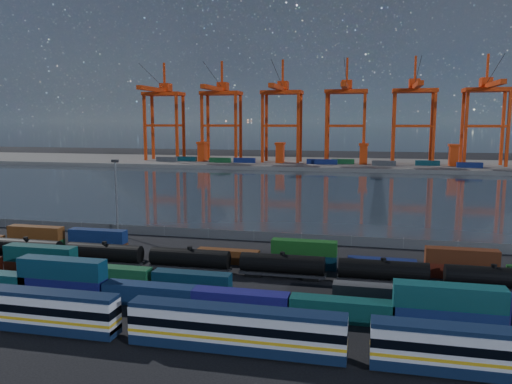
# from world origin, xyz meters

# --- Properties ---
(ground) EXTENTS (700.00, 700.00, 0.00)m
(ground) POSITION_xyz_m (0.00, 0.00, 0.00)
(ground) COLOR black
(ground) RESTS_ON ground
(harbor_water) EXTENTS (700.00, 700.00, 0.00)m
(harbor_water) POSITION_xyz_m (0.00, 105.00, 0.01)
(harbor_water) COLOR #273039
(harbor_water) RESTS_ON ground
(far_quay) EXTENTS (700.00, 70.00, 2.00)m
(far_quay) POSITION_xyz_m (0.00, 210.00, 1.00)
(far_quay) COLOR #514F4C
(far_quay) RESTS_ON ground
(distant_mountains) EXTENTS (2470.00, 1100.00, 520.00)m
(distant_mountains) POSITION_xyz_m (63.02, 1600.00, 220.29)
(distant_mountains) COLOR #1E2630
(distant_mountains) RESTS_ON ground
(passenger_train) EXTENTS (75.77, 2.93, 5.03)m
(passenger_train) POSITION_xyz_m (9.49, -21.76, 2.53)
(passenger_train) COLOR silver
(passenger_train) RESTS_ON ground
(container_row_south) EXTENTS (140.62, 2.60, 5.55)m
(container_row_south) POSITION_xyz_m (2.60, -10.53, 2.25)
(container_row_south) COLOR #45474A
(container_row_south) RESTS_ON ground
(container_row_mid) EXTENTS (140.60, 2.41, 5.14)m
(container_row_mid) POSITION_xyz_m (-0.88, -3.43, 1.54)
(container_row_mid) COLOR #3B3D40
(container_row_mid) RESTS_ON ground
(container_row_north) EXTENTS (139.92, 2.24, 4.78)m
(container_row_north) POSITION_xyz_m (-10.76, 10.98, 1.88)
(container_row_north) COLOR #131053
(container_row_north) RESTS_ON ground
(tanker_string) EXTENTS (122.34, 2.97, 4.25)m
(tanker_string) POSITION_xyz_m (17.79, 4.66, 2.13)
(tanker_string) COLOR black
(tanker_string) RESTS_ON ground
(waterfront_fence) EXTENTS (160.12, 0.12, 2.20)m
(waterfront_fence) POSITION_xyz_m (-0.00, 28.00, 1.00)
(waterfront_fence) COLOR #595B5E
(waterfront_fence) RESTS_ON ground
(yard_light_mast) EXTENTS (1.60, 0.40, 16.60)m
(yard_light_mast) POSITION_xyz_m (-30.00, 26.00, 9.30)
(yard_light_mast) COLOR slate
(yard_light_mast) RESTS_ON ground
(gantry_cranes) EXTENTS (197.43, 43.07, 58.33)m
(gantry_cranes) POSITION_xyz_m (-7.50, 203.45, 35.75)
(gantry_cranes) COLOR red
(gantry_cranes) RESTS_ON ground
(quay_containers) EXTENTS (172.58, 10.99, 2.60)m
(quay_containers) POSITION_xyz_m (-11.00, 195.46, 3.30)
(quay_containers) COLOR navy
(quay_containers) RESTS_ON far_quay
(straddle_carriers) EXTENTS (140.00, 7.00, 11.10)m
(straddle_carriers) POSITION_xyz_m (-2.50, 200.00, 7.82)
(straddle_carriers) COLOR red
(straddle_carriers) RESTS_ON far_quay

